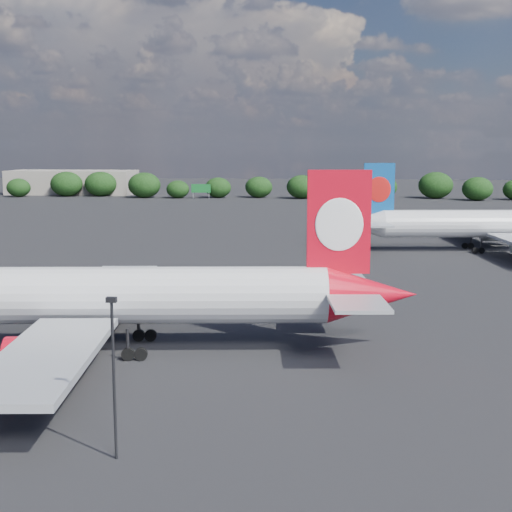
# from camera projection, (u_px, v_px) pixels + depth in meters

# --- Properties ---
(ground) EXTENTS (500.00, 500.00, 0.00)m
(ground) POSITION_uv_depth(u_px,v_px,m) (182.00, 258.00, 105.78)
(ground) COLOR black
(ground) RESTS_ON ground
(qantas_airliner) EXTENTS (44.99, 42.85, 14.67)m
(qantas_airliner) POSITION_uv_depth(u_px,v_px,m) (129.00, 297.00, 57.49)
(qantas_airliner) COLOR silver
(qantas_airliner) RESTS_ON ground
(china_southern_airliner) EXTENTS (42.36, 40.36, 13.82)m
(china_southern_airliner) POSITION_uv_depth(u_px,v_px,m) (479.00, 225.00, 111.86)
(china_southern_airliner) COLOR silver
(china_southern_airliner) RESTS_ON ground
(apron_lamp_post) EXTENTS (0.55, 0.30, 8.84)m
(apron_lamp_post) POSITION_uv_depth(u_px,v_px,m) (114.00, 368.00, 37.34)
(apron_lamp_post) COLOR black
(apron_lamp_post) RESTS_ON ground
(terminal_building) EXTENTS (42.00, 16.00, 8.00)m
(terminal_building) POSITION_uv_depth(u_px,v_px,m) (73.00, 182.00, 241.44)
(terminal_building) COLOR gray
(terminal_building) RESTS_ON ground
(highway_sign) EXTENTS (6.00, 0.30, 4.50)m
(highway_sign) POSITION_uv_depth(u_px,v_px,m) (201.00, 189.00, 221.12)
(highway_sign) COLOR #146727
(highway_sign) RESTS_ON ground
(billboard_yellow) EXTENTS (5.00, 0.30, 5.50)m
(billboard_yellow) POSITION_uv_depth(u_px,v_px,m) (298.00, 186.00, 223.88)
(billboard_yellow) COLOR yellow
(billboard_yellow) RESTS_ON ground
(horizon_treeline) EXTENTS (205.46, 15.82, 8.26)m
(horizon_treeline) POSITION_uv_depth(u_px,v_px,m) (296.00, 187.00, 221.99)
(horizon_treeline) COLOR black
(horizon_treeline) RESTS_ON ground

